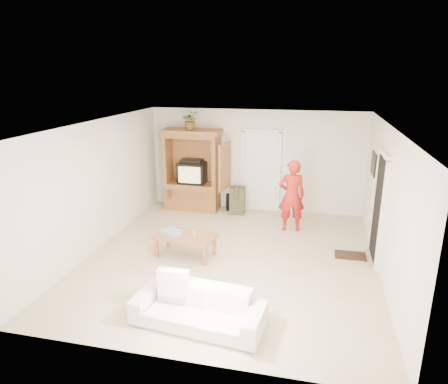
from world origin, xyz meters
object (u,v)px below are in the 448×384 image
Objects in this scene: armoire at (193,175)px; sofa at (198,308)px; man at (292,196)px; coffee_table at (185,238)px.

armoire is 1.11× the size of sofa.
coffee_table is (-1.92, -1.82, -0.44)m from man.
man is 0.87× the size of sofa.
armoire is 5.17m from sofa.
man is at bearing -20.15° from armoire.
man reaches higher than sofa.
man is at bearing 81.33° from sofa.
armoire is at bearing -30.70° from man.
coffee_table is (0.69, -2.78, -0.53)m from armoire.
sofa is 2.28m from coffee_table.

